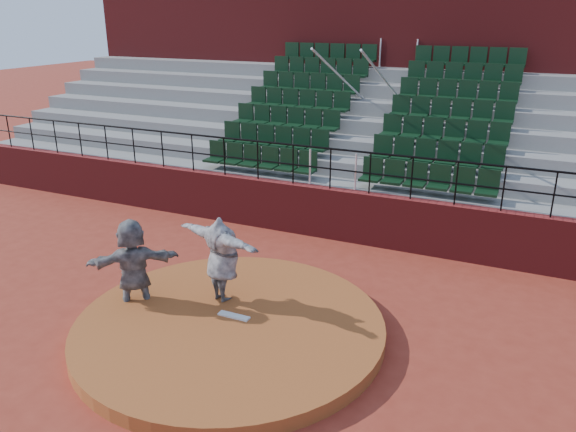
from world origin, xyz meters
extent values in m
plane|color=maroon|center=(0.00, 0.00, 0.00)|extent=(90.00, 90.00, 0.00)
cylinder|color=#9F5023|center=(0.00, 0.00, 0.12)|extent=(5.50, 5.50, 0.25)
cube|color=white|center=(0.00, 0.15, 0.27)|extent=(0.60, 0.15, 0.03)
cube|color=maroon|center=(0.00, 5.00, 0.65)|extent=(24.00, 0.30, 1.30)
cylinder|color=black|center=(0.00, 5.00, 2.30)|extent=(24.00, 0.05, 0.05)
cylinder|color=black|center=(0.00, 5.00, 1.80)|extent=(24.00, 0.04, 0.04)
cylinder|color=black|center=(-11.00, 5.00, 1.80)|extent=(0.04, 0.04, 1.00)
cylinder|color=black|center=(-10.00, 5.00, 1.80)|extent=(0.04, 0.04, 1.00)
cylinder|color=black|center=(-9.00, 5.00, 1.80)|extent=(0.04, 0.04, 1.00)
cylinder|color=black|center=(-8.00, 5.00, 1.80)|extent=(0.04, 0.04, 1.00)
cylinder|color=black|center=(-7.00, 5.00, 1.80)|extent=(0.04, 0.04, 1.00)
cylinder|color=black|center=(-6.00, 5.00, 1.80)|extent=(0.04, 0.04, 1.00)
cylinder|color=black|center=(-5.00, 5.00, 1.80)|extent=(0.04, 0.04, 1.00)
cylinder|color=black|center=(-4.00, 5.00, 1.80)|extent=(0.04, 0.04, 1.00)
cylinder|color=black|center=(-3.00, 5.00, 1.80)|extent=(0.04, 0.04, 1.00)
cylinder|color=black|center=(-2.00, 5.00, 1.80)|extent=(0.04, 0.04, 1.00)
cylinder|color=black|center=(-1.00, 5.00, 1.80)|extent=(0.04, 0.04, 1.00)
cylinder|color=black|center=(0.00, 5.00, 1.80)|extent=(0.04, 0.04, 1.00)
cylinder|color=black|center=(1.00, 5.00, 1.80)|extent=(0.04, 0.04, 1.00)
cylinder|color=black|center=(2.00, 5.00, 1.80)|extent=(0.04, 0.04, 1.00)
cylinder|color=black|center=(3.00, 5.00, 1.80)|extent=(0.04, 0.04, 1.00)
cylinder|color=black|center=(4.00, 5.00, 1.80)|extent=(0.04, 0.04, 1.00)
cylinder|color=black|center=(5.00, 5.00, 1.80)|extent=(0.04, 0.04, 1.00)
cube|color=gray|center=(0.00, 5.58, 0.65)|extent=(24.00, 0.85, 1.30)
cube|color=black|center=(-2.25, 5.59, 1.66)|extent=(3.30, 0.48, 0.72)
cube|color=black|center=(2.25, 5.59, 1.66)|extent=(3.30, 0.48, 0.72)
cube|color=gray|center=(0.00, 6.43, 0.85)|extent=(24.00, 0.85, 1.70)
cube|color=black|center=(-2.25, 6.44, 2.06)|extent=(3.30, 0.48, 0.72)
cube|color=black|center=(2.25, 6.44, 2.06)|extent=(3.30, 0.48, 0.72)
cube|color=gray|center=(0.00, 7.28, 1.05)|extent=(24.00, 0.85, 2.10)
cube|color=black|center=(-2.25, 7.29, 2.46)|extent=(3.30, 0.48, 0.72)
cube|color=black|center=(2.25, 7.29, 2.46)|extent=(3.30, 0.48, 0.72)
cube|color=gray|center=(0.00, 8.12, 1.25)|extent=(24.00, 0.85, 2.50)
cube|color=black|center=(-2.25, 8.13, 2.86)|extent=(3.30, 0.48, 0.72)
cube|color=black|center=(2.25, 8.13, 2.86)|extent=(3.30, 0.48, 0.72)
cube|color=gray|center=(0.00, 8.97, 1.45)|extent=(24.00, 0.85, 2.90)
cube|color=black|center=(-2.25, 8.98, 3.26)|extent=(3.30, 0.48, 0.72)
cube|color=black|center=(2.25, 8.98, 3.26)|extent=(3.30, 0.48, 0.72)
cube|color=gray|center=(0.00, 9.82, 1.65)|extent=(24.00, 0.85, 3.30)
cube|color=black|center=(-2.25, 9.83, 3.66)|extent=(3.30, 0.48, 0.72)
cube|color=black|center=(2.25, 9.83, 3.66)|extent=(3.30, 0.48, 0.72)
cube|color=gray|center=(0.00, 10.68, 1.85)|extent=(24.00, 0.85, 3.70)
cube|color=black|center=(-2.25, 10.69, 4.06)|extent=(3.30, 0.48, 0.72)
cube|color=black|center=(2.25, 10.69, 4.06)|extent=(3.30, 0.48, 0.72)
cylinder|color=silver|center=(-0.60, 8.12, 3.40)|extent=(0.06, 5.97, 2.46)
cylinder|color=silver|center=(0.60, 8.12, 3.40)|extent=(0.06, 5.97, 2.46)
cube|color=maroon|center=(0.00, 12.60, 3.55)|extent=(24.00, 3.00, 7.10)
imported|color=black|center=(-0.51, 0.65, 1.08)|extent=(2.12, 1.14, 1.67)
imported|color=black|center=(-2.05, -0.01, 0.93)|extent=(1.67, 1.52, 1.85)
camera|label=1|loc=(4.56, -7.51, 5.42)|focal=35.00mm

